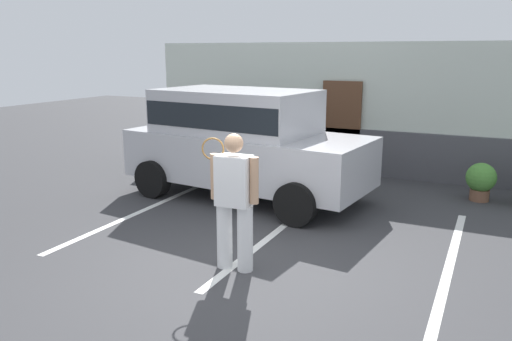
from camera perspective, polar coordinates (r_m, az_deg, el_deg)
name	(u,v)px	position (r m, az deg, el deg)	size (l,w,h in m)	color
ground_plane	(239,273)	(6.54, -1.97, -11.49)	(40.00, 40.00, 0.00)	#38383A
parking_stripe_0	(141,211)	(9.13, -12.86, -4.52)	(0.12, 4.40, 0.01)	silver
parking_stripe_1	(274,233)	(7.86, 2.06, -7.12)	(0.12, 4.40, 0.01)	silver
parking_stripe_2	(450,263)	(7.30, 21.06, -9.68)	(0.12, 4.40, 0.01)	silver
house_frontage	(363,113)	(11.78, 11.93, 6.39)	(10.55, 0.40, 2.95)	silver
parked_suv	(242,138)	(9.57, -1.54, 3.68)	(4.79, 2.58, 2.05)	#B7B7BC
tennis_player_man	(234,200)	(6.36, -2.49, -3.34)	(0.79, 0.29, 1.77)	white
potted_plant_by_porch	(481,180)	(10.35, 24.04, -0.97)	(0.55, 0.55, 0.72)	brown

